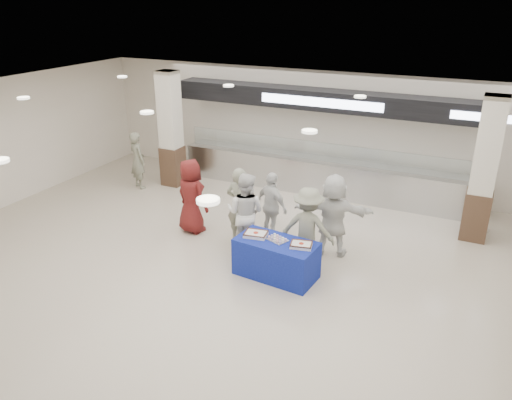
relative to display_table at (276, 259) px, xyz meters
The scene contains 15 objects.
ground 1.10m from the display_table, 129.14° to the right, with size 14.00×14.00×0.00m, color beige.
serving_line 4.70m from the display_table, 98.08° to the left, with size 8.70×0.85×2.80m.
column_left 5.88m from the display_table, 143.90° to the left, with size 0.55×0.55×3.20m.
column_right 4.90m from the display_table, 45.43° to the left, with size 0.55×0.55×3.20m.
display_table is the anchor object (origin of this frame).
sheet_cake_left 0.61m from the display_table, behind, with size 0.47×0.39×0.09m.
sheet_cake_right 0.65m from the display_table, ahead, with size 0.45×0.38×0.09m.
cupcake_tray 0.41m from the display_table, 92.86° to the left, with size 0.44×0.39×0.06m.
civilian_maroon 2.76m from the display_table, 158.32° to the left, with size 0.84×0.55×1.72m, color maroon.
soldier_a 1.72m from the display_table, 142.05° to the left, with size 0.62×0.41×1.71m, color slate.
chef_tall 1.32m from the display_table, 145.15° to the left, with size 0.84×0.66×1.73m, color white.
chef_short 1.67m from the display_table, 116.82° to the left, with size 0.91×0.38×1.55m, color white.
soldier_b 0.88m from the display_table, 58.74° to the left, with size 1.08×0.62×1.67m, color slate.
civilian_white 1.58m from the display_table, 62.31° to the left, with size 1.64×0.52×1.77m, color white.
soldier_bg 6.05m from the display_table, 152.91° to the left, with size 0.59×0.38×1.61m, color slate.
Camera 1 is at (3.91, -6.96, 5.09)m, focal length 35.00 mm.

